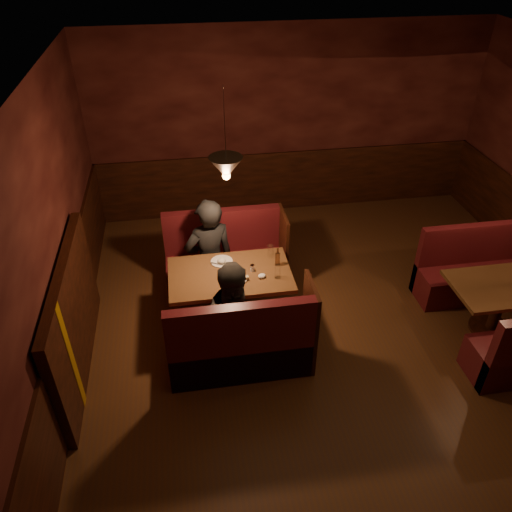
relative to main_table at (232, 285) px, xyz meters
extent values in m
cube|color=brown|center=(1.23, -0.81, -0.58)|extent=(6.00, 7.00, 0.01)
cube|color=black|center=(1.23, -0.81, 2.33)|extent=(6.00, 7.00, 0.01)
cube|color=black|center=(1.23, 2.69, 0.88)|extent=(6.00, 0.01, 2.90)
cube|color=black|center=(-1.78, -0.81, 0.88)|extent=(0.01, 7.00, 2.90)
cube|color=black|center=(1.23, 2.67, -0.07)|extent=(6.00, 0.04, 1.00)
cube|color=black|center=(-1.75, -0.81, -0.07)|extent=(0.04, 7.00, 1.00)
cube|color=black|center=(-1.69, -0.41, 0.08)|extent=(0.10, 2.20, 1.30)
cube|color=#AE7810|center=(-1.64, -0.96, 0.08)|extent=(0.01, 0.12, 1.30)
cylinder|color=#333333|center=(-0.02, 0.00, 1.88)|extent=(0.01, 0.01, 0.80)
cone|color=black|center=(-0.02, 0.00, 1.48)|extent=(0.34, 0.34, 0.22)
sphere|color=#FFBF72|center=(-0.02, 0.00, 1.39)|extent=(0.08, 0.08, 0.08)
cube|color=#56361A|center=(-0.02, 0.00, 0.15)|extent=(1.39, 0.85, 0.05)
cylinder|color=black|center=(-0.02, 0.00, -0.23)|extent=(0.14, 0.14, 0.70)
cylinder|color=black|center=(-0.02, 0.00, -0.55)|extent=(0.56, 0.56, 0.04)
cylinder|color=silver|center=(0.02, -0.12, 0.18)|extent=(0.28, 0.28, 0.02)
cube|color=black|center=(0.08, -0.06, 0.21)|extent=(0.09, 0.08, 0.03)
ellipsoid|color=silver|center=(0.03, -0.16, 0.22)|extent=(0.07, 0.07, 0.06)
cube|color=tan|center=(0.14, -0.16, 0.20)|extent=(0.08, 0.06, 0.03)
cylinder|color=silver|center=(0.04, -0.15, 0.19)|extent=(0.11, 0.07, 0.01)
cylinder|color=silver|center=(-0.08, 0.23, 0.18)|extent=(0.26, 0.26, 0.01)
ellipsoid|color=beige|center=(-0.09, 0.20, 0.21)|extent=(0.10, 0.10, 0.05)
cube|color=silver|center=(-0.12, 0.16, 0.19)|extent=(0.18, 0.11, 0.00)
cylinder|color=white|center=(0.24, 0.00, 0.21)|extent=(0.05, 0.05, 0.08)
cylinder|color=white|center=(0.50, 0.25, 0.25)|extent=(0.08, 0.08, 0.15)
cylinder|color=white|center=(0.50, -0.17, 0.25)|extent=(0.08, 0.08, 0.15)
cylinder|color=#47230F|center=(0.55, 0.07, 0.25)|extent=(0.06, 0.06, 0.16)
cylinder|color=#47230F|center=(0.55, 0.07, 0.36)|extent=(0.03, 0.03, 0.07)
ellipsoid|color=white|center=(0.33, -0.14, 0.19)|extent=(0.11, 0.10, 0.04)
cube|color=#571714|center=(-0.02, 0.72, -0.35)|extent=(1.49, 0.55, 0.45)
cube|color=#571714|center=(-0.02, 0.93, -0.05)|extent=(1.49, 0.12, 1.04)
cube|color=black|center=(0.75, 0.72, -0.05)|extent=(0.04, 0.55, 1.04)
cube|color=#571714|center=(-0.02, -0.72, -0.35)|extent=(1.49, 0.55, 0.45)
cube|color=#571714|center=(-0.02, -0.94, -0.05)|extent=(1.49, 0.12, 1.04)
cube|color=black|center=(0.75, -0.72, -0.05)|extent=(0.04, 0.55, 1.04)
cube|color=#56361A|center=(3.03, -0.62, 0.08)|extent=(1.20, 0.77, 0.05)
cylinder|color=black|center=(3.03, -0.62, -0.26)|extent=(0.13, 0.13, 0.63)
cylinder|color=black|center=(3.03, -0.62, -0.56)|extent=(0.51, 0.51, 0.04)
cube|color=#571714|center=(3.03, 0.03, -0.37)|extent=(1.29, 0.50, 0.41)
cube|color=#571714|center=(3.03, 0.23, -0.10)|extent=(1.29, 0.11, 0.95)
imported|color=black|center=(-0.21, 0.58, 0.29)|extent=(0.72, 0.57, 1.74)
imported|color=#282622|center=(-0.01, -0.58, 0.23)|extent=(0.90, 0.78, 1.60)
camera|label=1|loc=(-0.44, -4.52, 3.58)|focal=35.00mm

